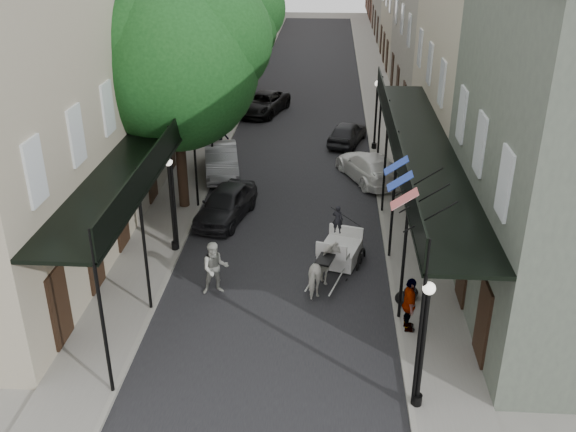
% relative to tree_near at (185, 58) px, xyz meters
% --- Properties ---
extents(ground, '(140.00, 140.00, 0.00)m').
position_rel_tree_near_xyz_m(ground, '(4.20, -10.18, -6.49)').
color(ground, gray).
rests_on(ground, ground).
extents(road, '(8.00, 90.00, 0.01)m').
position_rel_tree_near_xyz_m(road, '(4.20, 9.82, -6.48)').
color(road, black).
rests_on(road, ground).
extents(sidewalk_left, '(2.20, 90.00, 0.12)m').
position_rel_tree_near_xyz_m(sidewalk_left, '(-0.80, 9.82, -6.43)').
color(sidewalk_left, gray).
rests_on(sidewalk_left, ground).
extents(sidewalk_right, '(2.20, 90.00, 0.12)m').
position_rel_tree_near_xyz_m(sidewalk_right, '(9.20, 9.82, -6.43)').
color(sidewalk_right, gray).
rests_on(sidewalk_right, ground).
extents(building_row_left, '(5.00, 80.00, 10.50)m').
position_rel_tree_near_xyz_m(building_row_left, '(-4.40, 19.82, -1.24)').
color(building_row_left, '#A29881').
rests_on(building_row_left, ground).
extents(building_row_right, '(5.00, 80.00, 10.50)m').
position_rel_tree_near_xyz_m(building_row_right, '(12.80, 19.82, -1.24)').
color(building_row_right, gray).
rests_on(building_row_right, ground).
extents(gallery_left, '(2.20, 18.05, 4.88)m').
position_rel_tree_near_xyz_m(gallery_left, '(-0.59, -3.20, -2.44)').
color(gallery_left, black).
rests_on(gallery_left, sidewalk_left).
extents(gallery_right, '(2.20, 18.05, 4.88)m').
position_rel_tree_near_xyz_m(gallery_right, '(8.99, -3.20, -2.44)').
color(gallery_right, black).
rests_on(gallery_right, sidewalk_right).
extents(tree_near, '(7.31, 6.80, 9.63)m').
position_rel_tree_near_xyz_m(tree_near, '(0.00, 0.00, 0.00)').
color(tree_near, '#382619').
rests_on(tree_near, sidewalk_left).
extents(tree_far, '(6.45, 6.00, 8.61)m').
position_rel_tree_near_xyz_m(tree_far, '(-0.05, 14.00, -0.65)').
color(tree_far, '#382619').
rests_on(tree_far, sidewalk_left).
extents(lamppost_right_near, '(0.32, 0.32, 3.71)m').
position_rel_tree_near_xyz_m(lamppost_right_near, '(8.30, -12.18, -4.44)').
color(lamppost_right_near, black).
rests_on(lamppost_right_near, sidewalk_right).
extents(lamppost_left, '(0.32, 0.32, 3.71)m').
position_rel_tree_near_xyz_m(lamppost_left, '(0.10, -4.18, -4.44)').
color(lamppost_left, black).
rests_on(lamppost_left, sidewalk_left).
extents(lamppost_right_far, '(0.32, 0.32, 3.71)m').
position_rel_tree_near_xyz_m(lamppost_right_far, '(8.30, 7.82, -4.44)').
color(lamppost_right_far, black).
rests_on(lamppost_right_far, sidewalk_right).
extents(horse, '(1.30, 1.97, 1.53)m').
position_rel_tree_near_xyz_m(horse, '(5.78, -6.57, -5.72)').
color(horse, silver).
rests_on(horse, ground).
extents(carriage, '(1.97, 2.52, 2.56)m').
position_rel_tree_near_xyz_m(carriage, '(6.45, -4.28, -5.49)').
color(carriage, black).
rests_on(carriage, ground).
extents(pedestrian_walking, '(1.07, 0.92, 1.89)m').
position_rel_tree_near_xyz_m(pedestrian_walking, '(2.13, -6.93, -5.54)').
color(pedestrian_walking, '#ABACA2').
rests_on(pedestrian_walking, ground).
extents(pedestrian_sidewalk_left, '(1.18, 0.84, 1.65)m').
position_rel_tree_near_xyz_m(pedestrian_sidewalk_left, '(-0.00, 6.92, -5.54)').
color(pedestrian_sidewalk_left, gray).
rests_on(pedestrian_sidewalk_left, sidewalk_left).
extents(pedestrian_sidewalk_right, '(0.47, 1.06, 1.79)m').
position_rel_tree_near_xyz_m(pedestrian_sidewalk_right, '(8.40, -8.85, -5.47)').
color(pedestrian_sidewalk_right, gray).
rests_on(pedestrian_sidewalk_right, sidewalk_right).
extents(car_left_near, '(2.55, 4.43, 1.42)m').
position_rel_tree_near_xyz_m(car_left_near, '(1.60, -1.18, -5.78)').
color(car_left_near, black).
rests_on(car_left_near, ground).
extents(car_left_mid, '(2.40, 4.66, 1.46)m').
position_rel_tree_near_xyz_m(car_left_mid, '(0.60, 3.82, -5.76)').
color(car_left_mid, gray).
rests_on(car_left_mid, ground).
extents(car_left_far, '(3.51, 5.24, 1.34)m').
position_rel_tree_near_xyz_m(car_left_far, '(1.60, 14.42, -5.82)').
color(car_left_far, black).
rests_on(car_left_far, ground).
extents(car_right_near, '(3.54, 5.06, 1.36)m').
position_rel_tree_near_xyz_m(car_right_near, '(7.80, 3.57, -5.81)').
color(car_right_near, white).
rests_on(car_right_near, ground).
extents(car_right_far, '(2.53, 4.02, 1.27)m').
position_rel_tree_near_xyz_m(car_right_far, '(6.86, 8.82, -5.85)').
color(car_right_far, black).
rests_on(car_right_far, ground).
extents(trash_bags, '(0.82, 0.97, 0.47)m').
position_rel_tree_near_xyz_m(trash_bags, '(8.51, -7.30, -6.15)').
color(trash_bags, black).
rests_on(trash_bags, sidewalk_right).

